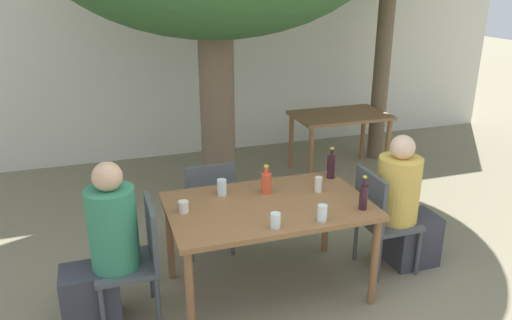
# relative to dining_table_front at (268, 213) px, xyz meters

# --- Properties ---
(ground_plane) EXTENTS (30.00, 30.00, 0.00)m
(ground_plane) POSITION_rel_dining_table_front_xyz_m (0.00, 0.00, -0.69)
(ground_plane) COLOR gray
(cafe_building_wall) EXTENTS (10.00, 0.08, 2.80)m
(cafe_building_wall) POSITION_rel_dining_table_front_xyz_m (0.00, 3.55, 0.71)
(cafe_building_wall) COLOR silver
(cafe_building_wall) RESTS_ON ground_plane
(dining_table_front) EXTENTS (1.53, 0.96, 0.77)m
(dining_table_front) POSITION_rel_dining_table_front_xyz_m (0.00, 0.00, 0.00)
(dining_table_front) COLOR brown
(dining_table_front) RESTS_ON ground_plane
(dining_table_back) EXTENTS (1.18, 0.74, 0.77)m
(dining_table_back) POSITION_rel_dining_table_front_xyz_m (1.75, 2.21, -0.03)
(dining_table_back) COLOR brown
(dining_table_back) RESTS_ON ground_plane
(patio_chair_0) EXTENTS (0.44, 0.44, 0.90)m
(patio_chair_0) POSITION_rel_dining_table_front_xyz_m (-1.00, 0.00, -0.18)
(patio_chair_0) COLOR #474C51
(patio_chair_0) RESTS_ON ground_plane
(patio_chair_1) EXTENTS (0.44, 0.44, 0.90)m
(patio_chair_1) POSITION_rel_dining_table_front_xyz_m (1.00, 0.00, -0.18)
(patio_chair_1) COLOR #474C51
(patio_chair_1) RESTS_ON ground_plane
(patio_chair_2) EXTENTS (0.44, 0.44, 0.90)m
(patio_chair_2) POSITION_rel_dining_table_front_xyz_m (-0.31, 0.71, -0.18)
(patio_chair_2) COLOR #474C51
(patio_chair_2) RESTS_ON ground_plane
(person_seated_0) EXTENTS (0.57, 0.34, 1.24)m
(person_seated_0) POSITION_rel_dining_table_front_xyz_m (-1.23, -0.00, -0.13)
(person_seated_0) COLOR #383842
(person_seated_0) RESTS_ON ground_plane
(person_seated_1) EXTENTS (0.58, 0.36, 1.20)m
(person_seated_1) POSITION_rel_dining_table_front_xyz_m (1.23, -0.00, -0.15)
(person_seated_1) COLOR #383842
(person_seated_1) RESTS_ON ground_plane
(wine_bottle_0) EXTENTS (0.07, 0.07, 0.27)m
(wine_bottle_0) POSITION_rel_dining_table_front_xyz_m (0.68, 0.33, 0.18)
(wine_bottle_0) COLOR #331923
(wine_bottle_0) RESTS_ON dining_table_front
(soda_bottle_1) EXTENTS (0.08, 0.08, 0.23)m
(soda_bottle_1) POSITION_rel_dining_table_front_xyz_m (0.05, 0.20, 0.17)
(soda_bottle_1) COLOR #DB4C2D
(soda_bottle_1) RESTS_ON dining_table_front
(wine_bottle_2) EXTENTS (0.06, 0.06, 0.26)m
(wine_bottle_2) POSITION_rel_dining_table_front_xyz_m (0.64, -0.30, 0.18)
(wine_bottle_2) COLOR #331923
(wine_bottle_2) RESTS_ON dining_table_front
(drinking_glass_0) EXTENTS (0.07, 0.07, 0.12)m
(drinking_glass_0) POSITION_rel_dining_table_front_xyz_m (0.26, -0.39, 0.14)
(drinking_glass_0) COLOR silver
(drinking_glass_0) RESTS_ON dining_table_front
(drinking_glass_1) EXTENTS (0.08, 0.08, 0.08)m
(drinking_glass_1) POSITION_rel_dining_table_front_xyz_m (-0.64, 0.06, 0.12)
(drinking_glass_1) COLOR silver
(drinking_glass_1) RESTS_ON dining_table_front
(drinking_glass_2) EXTENTS (0.06, 0.06, 0.12)m
(drinking_glass_2) POSITION_rel_dining_table_front_xyz_m (0.46, 0.09, 0.14)
(drinking_glass_2) COLOR silver
(drinking_glass_2) RESTS_ON dining_table_front
(drinking_glass_3) EXTENTS (0.07, 0.07, 0.11)m
(drinking_glass_3) POSITION_rel_dining_table_front_xyz_m (-0.08, -0.37, 0.13)
(drinking_glass_3) COLOR silver
(drinking_glass_3) RESTS_ON dining_table_front
(drinking_glass_4) EXTENTS (0.07, 0.07, 0.13)m
(drinking_glass_4) POSITION_rel_dining_table_front_xyz_m (-0.29, 0.27, 0.14)
(drinking_glass_4) COLOR silver
(drinking_glass_4) RESTS_ON dining_table_front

